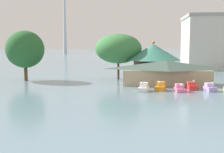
{
  "coord_description": "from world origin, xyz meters",
  "views": [
    {
      "loc": [
        4.63,
        -13.0,
        7.28
      ],
      "look_at": [
        1.28,
        24.83,
        3.2
      ],
      "focal_mm": 44.32,
      "sensor_mm": 36.0,
      "label": 1
    }
  ],
  "objects": [
    {
      "name": "boathouse",
      "position": [
        10.36,
        40.76,
        2.47
      ],
      "size": [
        17.65,
        7.07,
        4.69
      ],
      "color": "tan",
      "rests_on": "ground"
    },
    {
      "name": "pedal_boat_orange",
      "position": [
        8.68,
        33.31,
        0.59
      ],
      "size": [
        2.14,
        2.61,
        1.69
      ],
      "rotation": [
        0.0,
        0.0,
        -1.83
      ],
      "color": "orange",
      "rests_on": "ground"
    },
    {
      "name": "shoreline_tree_tall_left",
      "position": [
        -19.15,
        44.48,
        6.76
      ],
      "size": [
        8.13,
        8.13,
        10.75
      ],
      "color": "brown",
      "rests_on": "ground"
    },
    {
      "name": "green_roof_pavilion",
      "position": [
        8.22,
        47.22,
        4.63
      ],
      "size": [
        11.82,
        11.82,
        8.58
      ],
      "color": "brown",
      "rests_on": "ground"
    },
    {
      "name": "pedal_boat_pink",
      "position": [
        11.76,
        32.49,
        0.5
      ],
      "size": [
        1.81,
        2.52,
        1.44
      ],
      "rotation": [
        0.0,
        0.0,
        -1.46
      ],
      "color": "pink",
      "rests_on": "ground"
    },
    {
      "name": "shoreline_tree_mid",
      "position": [
        0.6,
        48.74,
        6.9
      ],
      "size": [
        10.37,
        10.37,
        10.22
      ],
      "color": "brown",
      "rests_on": "ground"
    },
    {
      "name": "pedal_boat_red",
      "position": [
        14.09,
        34.88,
        0.54
      ],
      "size": [
        1.89,
        2.43,
        1.76
      ],
      "rotation": [
        0.0,
        0.0,
        -1.41
      ],
      "color": "red",
      "rests_on": "ground"
    },
    {
      "name": "pedal_boat_lavender",
      "position": [
        16.79,
        33.5,
        0.54
      ],
      "size": [
        1.83,
        2.63,
        1.62
      ],
      "rotation": [
        0.0,
        0.0,
        -1.39
      ],
      "color": "#B299D8",
      "rests_on": "ground"
    },
    {
      "name": "pedal_boat_white",
      "position": [
        5.85,
        32.44,
        0.56
      ],
      "size": [
        1.96,
        2.91,
        1.67
      ],
      "rotation": [
        0.0,
        0.0,
        -1.76
      ],
      "color": "white",
      "rests_on": "ground"
    }
  ]
}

